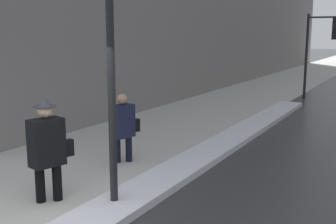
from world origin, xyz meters
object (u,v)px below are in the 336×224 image
Objects in this scene: lamp_post at (109,7)px; traffic_light_near at (325,38)px; pedestrian_in_fedora at (47,146)px; pedestrian_with_shoulder_bag at (123,125)px.

lamp_post is 1.47× the size of traffic_light_near.
traffic_light_near is 2.05× the size of pedestrian_in_fedora.
pedestrian_with_shoulder_bag is at bearing -103.85° from traffic_light_near.
pedestrian_in_fedora is at bearing -164.99° from lamp_post.
traffic_light_near reaches higher than pedestrian_in_fedora.
lamp_post is at bearing 120.21° from pedestrian_in_fedora.
pedestrian_with_shoulder_bag is (-0.20, 2.35, -0.12)m from pedestrian_in_fedora.
lamp_post is 3.51× the size of pedestrian_with_shoulder_bag.
pedestrian_in_fedora is 2.36m from pedestrian_with_shoulder_bag.
pedestrian_with_shoulder_bag is at bearing 121.72° from lamp_post.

